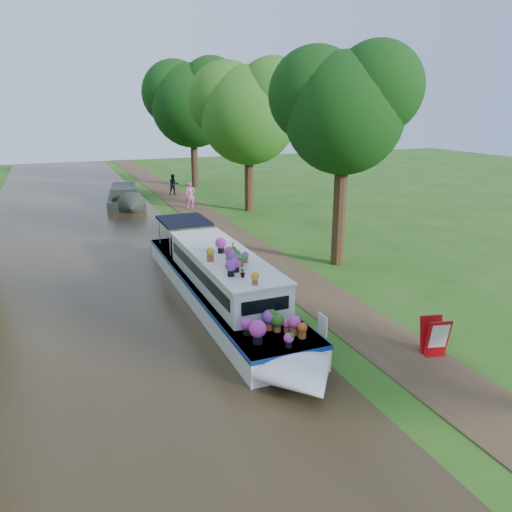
{
  "coord_description": "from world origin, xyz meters",
  "views": [
    {
      "loc": [
        -7.25,
        -14.61,
        6.55
      ],
      "look_at": [
        -0.63,
        1.42,
        1.3
      ],
      "focal_mm": 35.0,
      "sensor_mm": 36.0,
      "label": 1
    }
  ],
  "objects_px": {
    "second_boat": "(124,197)",
    "sandwich_board": "(435,338)",
    "pedestrian_pink": "(190,195)",
    "plant_boat": "(224,283)",
    "pedestrian_dark": "(174,184)"
  },
  "relations": [
    {
      "from": "pedestrian_pink",
      "to": "pedestrian_dark",
      "type": "height_order",
      "value": "pedestrian_pink"
    },
    {
      "from": "second_boat",
      "to": "pedestrian_pink",
      "type": "height_order",
      "value": "pedestrian_pink"
    },
    {
      "from": "sandwich_board",
      "to": "pedestrian_dark",
      "type": "xyz_separation_m",
      "value": [
        -0.58,
        27.72,
        0.31
      ]
    },
    {
      "from": "pedestrian_pink",
      "to": "pedestrian_dark",
      "type": "xyz_separation_m",
      "value": [
        0.22,
        5.59,
        -0.1
      ]
    },
    {
      "from": "plant_boat",
      "to": "pedestrian_pink",
      "type": "relative_size",
      "value": 7.76
    },
    {
      "from": "plant_boat",
      "to": "sandwich_board",
      "type": "height_order",
      "value": "plant_boat"
    },
    {
      "from": "plant_boat",
      "to": "second_boat",
      "type": "relative_size",
      "value": 1.91
    },
    {
      "from": "sandwich_board",
      "to": "pedestrian_pink",
      "type": "xyz_separation_m",
      "value": [
        -0.8,
        22.13,
        0.4
      ]
    },
    {
      "from": "second_boat",
      "to": "sandwich_board",
      "type": "bearing_deg",
      "value": -70.65
    },
    {
      "from": "pedestrian_pink",
      "to": "pedestrian_dark",
      "type": "relative_size",
      "value": 1.13
    },
    {
      "from": "second_boat",
      "to": "pedestrian_dark",
      "type": "bearing_deg",
      "value": 41.52
    },
    {
      "from": "sandwich_board",
      "to": "plant_boat",
      "type": "bearing_deg",
      "value": 141.47
    },
    {
      "from": "sandwich_board",
      "to": "pedestrian_pink",
      "type": "height_order",
      "value": "pedestrian_pink"
    },
    {
      "from": "plant_boat",
      "to": "sandwich_board",
      "type": "distance_m",
      "value": 6.83
    },
    {
      "from": "sandwich_board",
      "to": "pedestrian_pink",
      "type": "bearing_deg",
      "value": 105.51
    }
  ]
}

